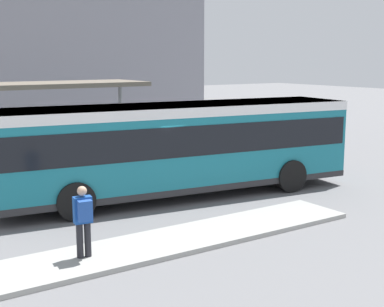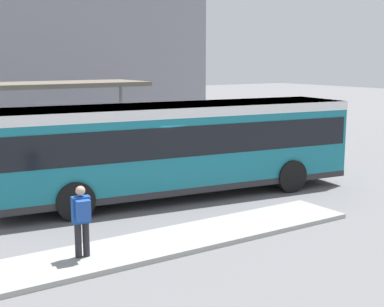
# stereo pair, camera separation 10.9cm
# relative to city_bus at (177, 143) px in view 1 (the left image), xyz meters

# --- Properties ---
(ground_plane) EXTENTS (120.00, 120.00, 0.00)m
(ground_plane) POSITION_rel_city_bus_xyz_m (-0.01, 0.00, -1.76)
(ground_plane) COLOR slate
(curb_island) EXTENTS (10.34, 1.80, 0.12)m
(curb_island) POSITION_rel_city_bus_xyz_m (-2.53, -3.87, -1.70)
(curb_island) COLOR #9E9E99
(curb_island) RESTS_ON ground_plane
(city_bus) EXTENTS (12.06, 4.09, 3.00)m
(city_bus) POSITION_rel_city_bus_xyz_m (0.00, 0.00, 0.00)
(city_bus) COLOR #197284
(city_bus) RESTS_ON ground_plane
(pedestrian_waiting) EXTENTS (0.42, 0.44, 1.61)m
(pedestrian_waiting) POSITION_rel_city_bus_xyz_m (-4.82, -3.84, -0.72)
(pedestrian_waiting) COLOR #232328
(pedestrian_waiting) RESTS_ON curb_island
(bicycle_black) EXTENTS (0.48, 1.74, 0.75)m
(bicycle_black) POSITION_rel_city_bus_xyz_m (8.09, 3.90, -1.38)
(bicycle_black) COLOR black
(bicycle_black) RESTS_ON ground_plane
(bicycle_white) EXTENTS (0.48, 1.69, 0.74)m
(bicycle_white) POSITION_rel_city_bus_xyz_m (7.84, 4.63, -1.39)
(bicycle_white) COLOR black
(bicycle_white) RESTS_ON ground_plane
(bicycle_green) EXTENTS (0.48, 1.66, 0.72)m
(bicycle_green) POSITION_rel_city_bus_xyz_m (8.22, 5.35, -1.40)
(bicycle_green) COLOR black
(bicycle_green) RESTS_ON ground_plane
(bicycle_orange) EXTENTS (0.48, 1.55, 0.67)m
(bicycle_orange) POSITION_rel_city_bus_xyz_m (7.80, 6.08, -1.42)
(bicycle_orange) COLOR black
(bicycle_orange) RESTS_ON ground_plane
(station_shelter) EXTENTS (9.14, 3.04, 3.52)m
(station_shelter) POSITION_rel_city_bus_xyz_m (-2.79, 6.31, 1.61)
(station_shelter) COLOR #706656
(station_shelter) RESTS_ON ground_plane
(potted_planter_near_shelter) EXTENTS (0.87, 0.87, 1.23)m
(potted_planter_near_shelter) POSITION_rel_city_bus_xyz_m (-3.75, 4.16, -1.12)
(potted_planter_near_shelter) COLOR slate
(potted_planter_near_shelter) RESTS_ON ground_plane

